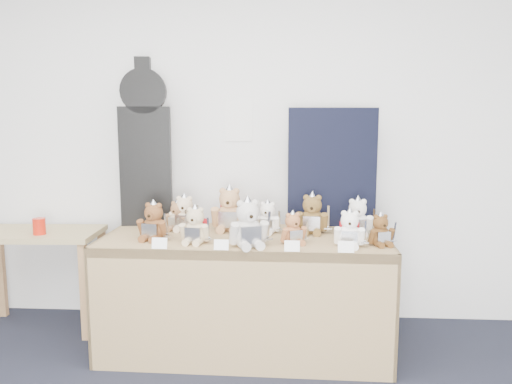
# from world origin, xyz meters

# --- Properties ---
(room_shell) EXTENTS (6.00, 6.00, 6.00)m
(room_shell) POSITION_xyz_m (0.29, 2.49, 1.53)
(room_shell) COLOR white
(room_shell) RESTS_ON floor
(display_table) EXTENTS (1.89, 0.81, 0.78)m
(display_table) POSITION_xyz_m (0.38, 1.83, 0.62)
(display_table) COLOR #9C824F
(display_table) RESTS_ON floor
(side_table) EXTENTS (0.91, 0.53, 0.74)m
(side_table) POSITION_xyz_m (-1.17, 2.15, 0.61)
(side_table) COLOR #988452
(side_table) RESTS_ON floor
(guitar_case) EXTENTS (0.38, 0.16, 1.20)m
(guitar_case) POSITION_xyz_m (-0.36, 2.23, 1.37)
(guitar_case) COLOR black
(guitar_case) RESTS_ON display_table
(navy_board) EXTENTS (0.64, 0.09, 0.85)m
(navy_board) POSITION_xyz_m (0.98, 2.25, 1.21)
(navy_board) COLOR black
(navy_board) RESTS_ON display_table
(red_cup) EXTENTS (0.09, 0.09, 0.12)m
(red_cup) POSITION_xyz_m (-1.10, 2.05, 0.80)
(red_cup) COLOR red
(red_cup) RESTS_ON side_table
(teddy_front_far_left) EXTENTS (0.23, 0.20, 0.28)m
(teddy_front_far_left) POSITION_xyz_m (-0.19, 1.76, 0.89)
(teddy_front_far_left) COLOR brown
(teddy_front_far_left) RESTS_ON display_table
(teddy_front_left) EXTENTS (0.21, 0.19, 0.26)m
(teddy_front_left) POSITION_xyz_m (0.09, 1.70, 0.89)
(teddy_front_left) COLOR #CAB48E
(teddy_front_left) RESTS_ON display_table
(teddy_front_centre) EXTENTS (0.27, 0.26, 0.33)m
(teddy_front_centre) POSITION_xyz_m (0.43, 1.63, 0.92)
(teddy_front_centre) COLOR beige
(teddy_front_centre) RESTS_ON display_table
(teddy_front_right) EXTENTS (0.19, 0.18, 0.23)m
(teddy_front_right) POSITION_xyz_m (0.70, 1.71, 0.87)
(teddy_front_right) COLOR #A3653D
(teddy_front_right) RESTS_ON display_table
(teddy_front_far_right) EXTENTS (0.21, 0.18, 0.26)m
(teddy_front_far_right) POSITION_xyz_m (1.04, 1.67, 0.89)
(teddy_front_far_right) COLOR white
(teddy_front_far_right) RESTS_ON display_table
(teddy_front_end) EXTENTS (0.19, 0.17, 0.22)m
(teddy_front_end) POSITION_xyz_m (1.24, 1.71, 0.87)
(teddy_front_end) COLOR brown
(teddy_front_end) RESTS_ON display_table
(teddy_back_left) EXTENTS (0.22, 0.18, 0.28)m
(teddy_back_left) POSITION_xyz_m (-0.05, 2.06, 0.89)
(teddy_back_left) COLOR beige
(teddy_back_left) RESTS_ON display_table
(teddy_back_centre_left) EXTENTS (0.28, 0.23, 0.34)m
(teddy_back_centre_left) POSITION_xyz_m (0.26, 2.07, 0.92)
(teddy_back_centre_left) COLOR tan
(teddy_back_centre_left) RESTS_ON display_table
(teddy_back_centre_right) EXTENTS (0.20, 0.18, 0.24)m
(teddy_back_centre_right) POSITION_xyz_m (0.53, 2.01, 0.88)
(teddy_back_centre_right) COLOR white
(teddy_back_centre_right) RESTS_ON display_table
(teddy_back_right) EXTENTS (0.25, 0.21, 0.30)m
(teddy_back_right) POSITION_xyz_m (0.83, 2.02, 0.90)
(teddy_back_right) COLOR brown
(teddy_back_right) RESTS_ON display_table
(teddy_back_end) EXTENTS (0.23, 0.18, 0.28)m
(teddy_back_end) POSITION_xyz_m (1.13, 1.98, 0.90)
(teddy_back_end) COLOR white
(teddy_back_end) RESTS_ON display_table
(teddy_back_far_left) EXTENTS (0.19, 0.18, 0.23)m
(teddy_back_far_left) POSITION_xyz_m (-0.10, 2.05, 0.88)
(teddy_back_far_left) COLOR #966B46
(teddy_back_far_left) RESTS_ON display_table
(entry_card_a) EXTENTS (0.09, 0.02, 0.07)m
(entry_card_a) POSITION_xyz_m (-0.10, 1.53, 0.82)
(entry_card_a) COLOR white
(entry_card_a) RESTS_ON display_table
(entry_card_b) EXTENTS (0.09, 0.02, 0.06)m
(entry_card_b) POSITION_xyz_m (0.28, 1.53, 0.82)
(entry_card_b) COLOR white
(entry_card_b) RESTS_ON display_table
(entry_card_c) EXTENTS (0.09, 0.02, 0.06)m
(entry_card_c) POSITION_xyz_m (0.69, 1.52, 0.82)
(entry_card_c) COLOR white
(entry_card_c) RESTS_ON display_table
(entry_card_d) EXTENTS (0.09, 0.02, 0.07)m
(entry_card_d) POSITION_xyz_m (1.00, 1.52, 0.82)
(entry_card_d) COLOR white
(entry_card_d) RESTS_ON display_table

